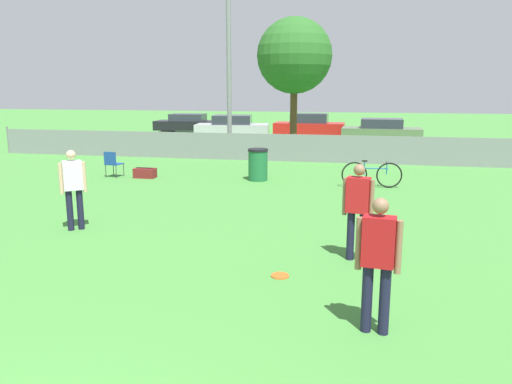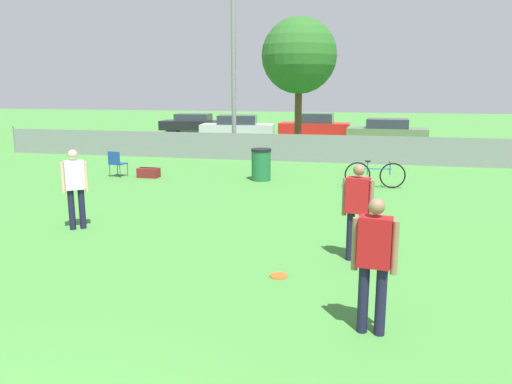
% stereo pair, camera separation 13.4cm
% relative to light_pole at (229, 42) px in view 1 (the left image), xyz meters
% --- Properties ---
extents(fence_backline, '(26.18, 0.07, 1.21)m').
position_rel_light_pole_xyz_m(fence_backline, '(3.09, -1.67, -4.28)').
color(fence_backline, gray).
rests_on(fence_backline, ground_plane).
extents(light_pole, '(0.90, 0.36, 8.15)m').
position_rel_light_pole_xyz_m(light_pole, '(0.00, 0.00, 0.00)').
color(light_pole, gray).
rests_on(light_pole, ground_plane).
extents(tree_near_pole, '(3.35, 3.35, 6.00)m').
position_rel_light_pole_xyz_m(tree_near_pole, '(2.68, 1.26, -0.53)').
color(tree_near_pole, brown).
rests_on(tree_near_pole, ground_plane).
extents(player_receiver_white, '(0.44, 0.41, 1.68)m').
position_rel_light_pole_xyz_m(player_receiver_white, '(-0.07, -12.40, -3.87)').
color(player_receiver_white, '#191933').
rests_on(player_receiver_white, ground_plane).
extents(player_defender_red, '(0.53, 0.27, 1.68)m').
position_rel_light_pole_xyz_m(player_defender_red, '(5.96, -15.73, -3.87)').
color(player_defender_red, '#191933').
rests_on(player_defender_red, ground_plane).
extents(player_thrower_red, '(0.53, 0.30, 1.68)m').
position_rel_light_pole_xyz_m(player_thrower_red, '(5.71, -13.14, -3.87)').
color(player_thrower_red, '#191933').
rests_on(player_thrower_red, ground_plane).
extents(frisbee_disc, '(0.29, 0.29, 0.03)m').
position_rel_light_pole_xyz_m(frisbee_disc, '(4.55, -14.15, -4.82)').
color(frisbee_disc, '#E5591E').
rests_on(frisbee_disc, ground_plane).
extents(folding_chair_sideline, '(0.53, 0.53, 0.87)m').
position_rel_light_pole_xyz_m(folding_chair_sideline, '(-2.30, -6.47, -4.33)').
color(folding_chair_sideline, '#333338').
rests_on(folding_chair_sideline, ground_plane).
extents(bicycle_sideline, '(1.78, 0.44, 0.82)m').
position_rel_light_pole_xyz_m(bicycle_sideline, '(6.08, -6.49, -4.44)').
color(bicycle_sideline, black).
rests_on(bicycle_sideline, ground_plane).
extents(trash_bin, '(0.64, 0.64, 1.02)m').
position_rel_light_pole_xyz_m(trash_bin, '(2.53, -6.05, -4.32)').
color(trash_bin, '#1E6638').
rests_on(trash_bin, ground_plane).
extents(gear_bag_sideline, '(0.70, 0.38, 0.34)m').
position_rel_light_pole_xyz_m(gear_bag_sideline, '(-1.23, -6.34, -4.67)').
color(gear_bag_sideline, maroon).
rests_on(gear_bag_sideline, ground_plane).
extents(parked_car_dark, '(4.34, 2.01, 1.25)m').
position_rel_light_pole_xyz_m(parked_car_dark, '(-5.43, 9.85, -4.21)').
color(parked_car_dark, black).
rests_on(parked_car_dark, ground_plane).
extents(parked_car_silver, '(4.35, 2.41, 1.39)m').
position_rel_light_pole_xyz_m(parked_car_silver, '(-1.49, 6.27, -4.15)').
color(parked_car_silver, black).
rests_on(parked_car_silver, ground_plane).
extents(parked_car_red, '(4.09, 1.77, 1.45)m').
position_rel_light_pole_xyz_m(parked_car_red, '(2.73, 8.07, -4.14)').
color(parked_car_red, black).
rests_on(parked_car_red, ground_plane).
extents(parked_car_olive, '(4.16, 1.94, 1.32)m').
position_rel_light_pole_xyz_m(parked_car_olive, '(6.79, 5.89, -4.18)').
color(parked_car_olive, black).
rests_on(parked_car_olive, ground_plane).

